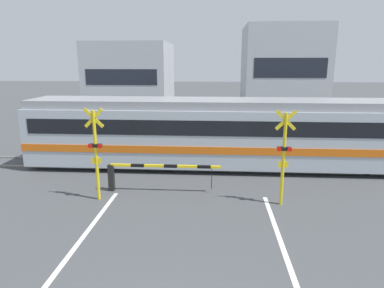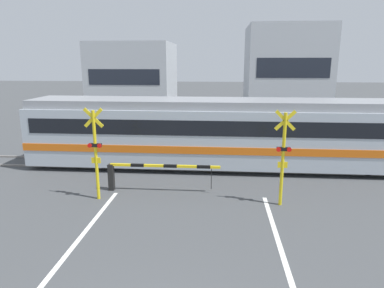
% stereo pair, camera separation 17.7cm
% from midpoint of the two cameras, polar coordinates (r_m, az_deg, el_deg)
% --- Properties ---
extents(rail_track_near, '(50.00, 0.10, 0.08)m').
position_cam_midpoint_polar(rail_track_near, '(15.25, 0.81, -4.36)').
color(rail_track_near, gray).
rests_on(rail_track_near, ground_plane).
extents(rail_track_far, '(50.00, 0.10, 0.08)m').
position_cam_midpoint_polar(rail_track_far, '(16.62, 1.16, -2.84)').
color(rail_track_far, gray).
rests_on(rail_track_far, ground_plane).
extents(commuter_train, '(18.45, 2.74, 3.11)m').
position_cam_midpoint_polar(commuter_train, '(15.51, 7.33, 2.05)').
color(commuter_train, '#ADB7C1').
rests_on(commuter_train, ground_plane).
extents(crossing_barrier_near, '(4.19, 0.20, 1.05)m').
position_cam_midpoint_polar(crossing_barrier_near, '(12.85, -8.02, -4.50)').
color(crossing_barrier_near, black).
rests_on(crossing_barrier_near, ground_plane).
extents(crossing_barrier_far, '(4.19, 0.20, 1.05)m').
position_cam_midpoint_polar(crossing_barrier_far, '(18.83, 7.11, 1.34)').
color(crossing_barrier_far, black).
rests_on(crossing_barrier_far, ground_plane).
extents(crossing_signal_left, '(0.68, 0.15, 3.24)m').
position_cam_midpoint_polar(crossing_signal_left, '(12.15, -15.38, -0.96)').
color(crossing_signal_left, yellow).
rests_on(crossing_signal_left, ground_plane).
extents(crossing_signal_right, '(0.68, 0.15, 3.24)m').
position_cam_midpoint_polar(crossing_signal_right, '(11.62, 15.38, -1.61)').
color(crossing_signal_right, yellow).
rests_on(crossing_signal_right, ground_plane).
extents(pedestrian, '(0.38, 0.23, 1.79)m').
position_cam_midpoint_polar(pedestrian, '(21.09, -1.59, 3.48)').
color(pedestrian, brown).
rests_on(pedestrian, ground_plane).
extents(building_left_of_street, '(7.04, 6.77, 6.36)m').
position_cam_midpoint_polar(building_left_of_street, '(32.23, -9.45, 10.64)').
color(building_left_of_street, '#B2B7BC').
rests_on(building_left_of_street, ground_plane).
extents(building_right_of_street, '(6.75, 6.77, 7.73)m').
position_cam_midpoint_polar(building_right_of_street, '(31.75, 15.42, 11.54)').
color(building_right_of_street, '#B2B7BC').
rests_on(building_right_of_street, ground_plane).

